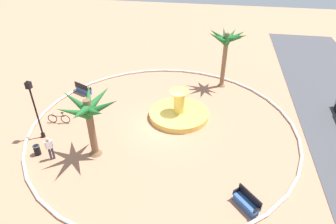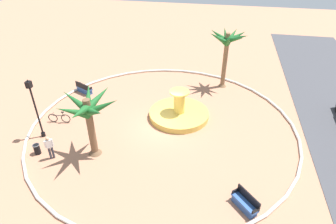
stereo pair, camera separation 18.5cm
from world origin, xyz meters
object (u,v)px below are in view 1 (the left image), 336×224
Objects in this scene: bench_west at (83,90)px; person_cyclist_helmet at (50,147)px; palm_tree_near_fountain at (89,112)px; fountain at (179,113)px; trash_bin at (37,150)px; lamppost at (34,105)px; bicycle_red_frame at (59,119)px; palm_tree_by_curb at (227,43)px; bench_east at (246,203)px.

person_cyclist_helmet is at bearing 11.12° from bench_west.
palm_tree_near_fountain reaches higher than person_cyclist_helmet.
trash_bin is (6.04, -8.39, 0.07)m from fountain.
lamppost is 2.90m from bicycle_red_frame.
fountain is 7.63m from palm_tree_by_curb.
palm_tree_near_fountain is 2.55× the size of person_cyclist_helmet.
bench_east is at bearing 82.10° from person_cyclist_helmet.
bench_west is (-2.22, -8.89, 0.03)m from fountain.
bench_east is at bearing 74.36° from palm_tree_near_fountain.
palm_tree_by_curb reaches higher than trash_bin.
palm_tree_near_fountain is 0.82× the size of palm_tree_by_curb.
lamppost is at bearing -64.73° from fountain.
bench_east is at bearing 75.15° from lamppost.
fountain is at bearing 115.27° from lamppost.
fountain is 9.16m from bench_west.
palm_tree_by_curb is at bearing 124.63° from bicycle_red_frame.
trash_bin is (0.75, -3.70, -2.84)m from palm_tree_near_fountain.
palm_tree_near_fountain is 2.62× the size of bench_west.
trash_bin is (8.25, 0.49, 0.04)m from bench_west.
bench_west is 6.88m from lamppost.
fountain reaches higher than trash_bin.
lamppost is 2.92m from trash_bin.
lamppost is (6.49, -0.17, 2.27)m from bench_west.
bench_east is at bearing 53.38° from bench_west.
palm_tree_by_curb is 7.23× the size of trash_bin.
bench_west is 0.37× the size of lamppost.
lamppost reaches higher than trash_bin.
bench_west is (-7.50, -4.19, -2.88)m from palm_tree_near_fountain.
bicycle_red_frame is at bearing -55.37° from palm_tree_by_curb.
bicycle_red_frame reaches higher than trash_bin.
person_cyclist_helmet reaches higher than bicycle_red_frame.
bench_west reaches higher than bicycle_red_frame.
bicycle_red_frame is 4.16m from person_cyclist_helmet.
lamppost is at bearing -50.56° from palm_tree_by_curb.
lamppost is (-1.01, -4.36, -0.60)m from palm_tree_near_fountain.
palm_tree_by_curb reaches higher than bench_west.
bicycle_red_frame is 1.01× the size of person_cyclist_helmet.
bench_west is (-10.16, -13.67, 0.00)m from bench_east.
bench_east is at bearing 81.78° from trash_bin.
palm_tree_by_curb is at bearing 106.48° from bench_west.
palm_tree_near_fountain is at bearing -35.40° from palm_tree_by_curb.
palm_tree_near_fountain is at bearing -105.64° from bench_east.
palm_tree_near_fountain is at bearing 111.38° from person_cyclist_helmet.
bicycle_red_frame is (-2.83, -4.06, -2.84)m from palm_tree_near_fountain.
bench_west is at bearing -126.62° from bench_east.
person_cyclist_helmet is at bearing 42.50° from lamppost.
trash_bin is at bearing -101.43° from person_cyclist_helmet.
palm_tree_by_curb is at bearing 139.25° from person_cyclist_helmet.
palm_tree_near_fountain is 2.53× the size of bicycle_red_frame.
fountain reaches higher than bicycle_red_frame.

